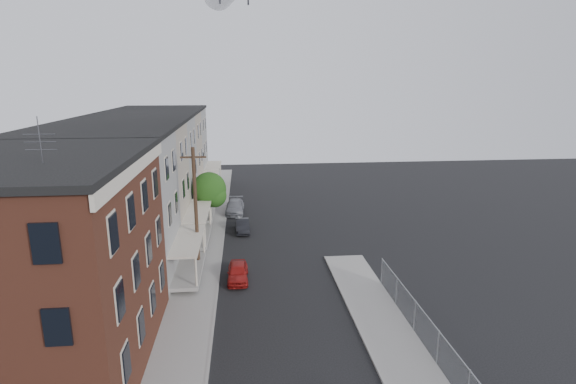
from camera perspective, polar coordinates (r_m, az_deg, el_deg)
The scene contains 16 objects.
sidewalk_left at distance 39.83m, azimuth -10.32°, elevation -5.95°, with size 3.00×62.00×0.12m, color gray.
sidewalk_right at distance 24.74m, azimuth 13.97°, elevation -19.34°, with size 3.00×26.00×0.12m, color gray.
curb_left at distance 39.73m, azimuth -8.22°, elevation -5.90°, with size 0.15×62.00×0.14m, color gray.
curb_right at distance 24.33m, azimuth 10.55°, elevation -19.75°, with size 0.15×26.00×0.14m, color gray.
corner_building at distance 24.11m, azimuth -29.84°, elevation -8.16°, with size 10.31×12.30×12.15m.
row_house_a at distance 32.52m, azimuth -23.15°, elevation -2.06°, with size 11.98×7.00×10.30m.
row_house_b at distance 39.05m, azimuth -20.19°, elevation 0.76°, with size 11.98×7.00×10.30m.
row_house_c at distance 45.71m, azimuth -18.08°, elevation 2.76°, with size 11.98×7.00×10.30m.
row_house_d at distance 52.46m, azimuth -16.50°, elevation 4.25°, with size 11.98×7.00×10.30m.
row_house_e at distance 59.27m, azimuth -15.29°, elevation 5.40°, with size 11.98×7.00×10.30m.
chainlink_fence at distance 23.98m, azimuth 18.50°, elevation -18.20°, with size 0.06×18.06×1.90m.
utility_pole at distance 32.75m, azimuth -11.63°, elevation -1.92°, with size 1.80×0.26×9.00m.
street_tree at distance 42.59m, azimuth -9.81°, elevation 0.15°, with size 3.22×3.20×5.20m.
car_near at distance 31.72m, azimuth -6.39°, elevation -10.08°, with size 1.41×3.51×1.20m, color #A01714.
car_mid at distance 41.38m, azimuth -5.81°, elevation -4.27°, with size 1.20×3.44×1.13m, color black.
car_far at distance 47.22m, azimuth -6.76°, elevation -1.87°, with size 1.84×4.53×1.32m, color gray.
Camera 1 is at (-2.09, -13.34, 13.49)m, focal length 28.00 mm.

